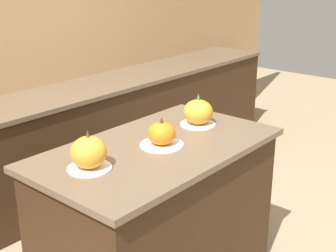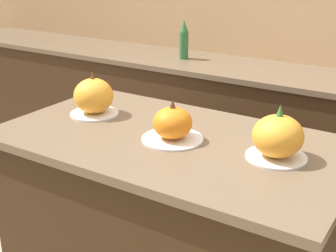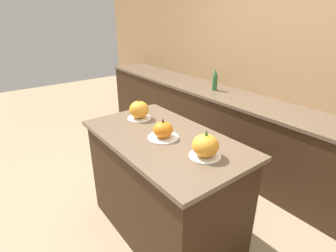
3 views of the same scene
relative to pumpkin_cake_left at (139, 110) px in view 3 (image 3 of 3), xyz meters
The scene contains 8 objects.
ground_plane 1.12m from the pumpkin_cake_left, ahead, with size 12.00×12.00×0.00m, color tan.
wall_back 1.74m from the pumpkin_cake_left, 75.27° to the left, with size 8.00×0.06×2.50m.
kitchen_island 0.71m from the pumpkin_cake_left, ahead, with size 1.39×0.79×0.94m.
back_counter 1.52m from the pumpkin_cake_left, 71.85° to the left, with size 6.00×0.60×0.91m.
pumpkin_cake_left is the anchor object (origin of this frame).
pumpkin_cake_center 0.46m from the pumpkin_cake_left, ahead, with size 0.24×0.24×0.16m.
pumpkin_cake_right 0.85m from the pumpkin_cake_left, ahead, with size 0.22×0.22×0.20m.
bottle_tall 1.39m from the pumpkin_cake_left, 104.01° to the left, with size 0.06×0.06×0.27m.
Camera 3 is at (1.48, -1.09, 1.84)m, focal length 28.00 mm.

